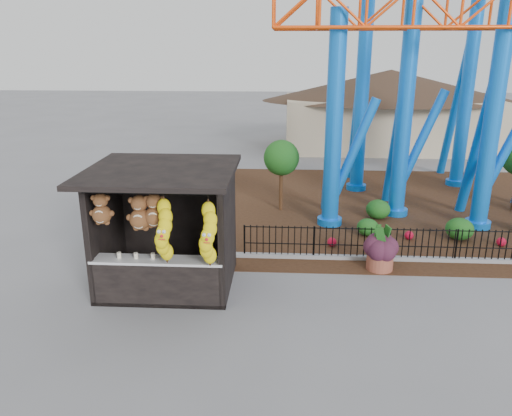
# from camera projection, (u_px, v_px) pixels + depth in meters

# --- Properties ---
(ground) EXTENTS (120.00, 120.00, 0.00)m
(ground) POSITION_uv_depth(u_px,v_px,m) (286.00, 310.00, 11.63)
(ground) COLOR slate
(ground) RESTS_ON ground
(mulch_bed) EXTENTS (18.00, 12.00, 0.02)m
(mulch_bed) POSITION_uv_depth(u_px,v_px,m) (391.00, 208.00, 19.00)
(mulch_bed) COLOR #331E11
(mulch_bed) RESTS_ON ground
(curb) EXTENTS (18.00, 0.18, 0.12)m
(curb) POSITION_uv_depth(u_px,v_px,m) (426.00, 259.00, 14.24)
(curb) COLOR gray
(curb) RESTS_ON ground
(prize_booth) EXTENTS (3.50, 3.40, 3.12)m
(prize_booth) POSITION_uv_depth(u_px,v_px,m) (165.00, 232.00, 12.16)
(prize_booth) COLOR black
(prize_booth) RESTS_ON ground
(picket_fence) EXTENTS (12.20, 0.06, 1.00)m
(picket_fence) POSITION_uv_depth(u_px,v_px,m) (460.00, 246.00, 14.05)
(picket_fence) COLOR black
(picket_fence) RESTS_ON ground
(roller_coaster) EXTENTS (11.00, 6.37, 10.82)m
(roller_coaster) POSITION_uv_depth(u_px,v_px,m) (438.00, 29.00, 17.18)
(roller_coaster) COLOR blue
(roller_coaster) RESTS_ON ground
(terracotta_planter) EXTENTS (0.80, 0.80, 0.54)m
(terracotta_planter) POSITION_uv_depth(u_px,v_px,m) (380.00, 260.00, 13.66)
(terracotta_planter) COLOR brown
(terracotta_planter) RESTS_ON ground
(planter_foliage) EXTENTS (0.70, 0.70, 0.64)m
(planter_foliage) POSITION_uv_depth(u_px,v_px,m) (381.00, 240.00, 13.48)
(planter_foliage) COLOR #371626
(planter_foliage) RESTS_ON terracotta_planter
(potted_plant) EXTENTS (1.02, 0.96, 0.90)m
(potted_plant) POSITION_uv_depth(u_px,v_px,m) (381.00, 250.00, 13.91)
(potted_plant) COLOR #265B1A
(potted_plant) RESTS_ON ground
(landscaping) EXTENTS (7.25, 3.29, 0.69)m
(landscaping) POSITION_uv_depth(u_px,v_px,m) (434.00, 223.00, 16.46)
(landscaping) COLOR #194E17
(landscaping) RESTS_ON mulch_bed
(pavilion) EXTENTS (15.00, 15.00, 4.80)m
(pavilion) POSITION_uv_depth(u_px,v_px,m) (389.00, 97.00, 29.35)
(pavilion) COLOR #BFAD8C
(pavilion) RESTS_ON ground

